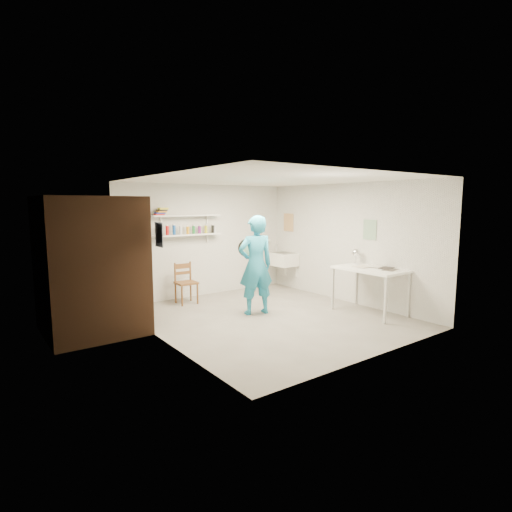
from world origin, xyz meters
TOP-DOWN VIEW (x-y plane):
  - floor at (0.00, 0.00)m, footprint 4.00×4.50m
  - ceiling at (0.00, 0.00)m, footprint 4.00×4.50m
  - wall_back at (0.00, 2.26)m, footprint 4.00×0.02m
  - wall_front at (0.00, -2.26)m, footprint 4.00×0.02m
  - wall_left at (-2.01, 0.00)m, footprint 0.02×4.50m
  - wall_right at (2.01, 0.00)m, footprint 0.02×4.50m
  - doorway_recess at (-1.99, 1.05)m, footprint 0.02×0.90m
  - corridor_box at (-2.70, 1.05)m, footprint 1.40×1.50m
  - door_lintel at (-1.97, 1.05)m, footprint 0.06×1.05m
  - door_jamb_near at (-1.97, 0.55)m, footprint 0.06×0.10m
  - door_jamb_far at (-1.97, 1.55)m, footprint 0.06×0.10m
  - shelf_lower at (-0.50, 2.13)m, footprint 1.50×0.22m
  - shelf_upper at (-0.50, 2.13)m, footprint 1.50×0.22m
  - ledge_shelf at (1.35, 2.17)m, footprint 0.70×0.14m
  - poster_left at (-1.99, 0.05)m, footprint 0.01×0.28m
  - poster_right_a at (1.99, 1.80)m, footprint 0.01×0.34m
  - poster_right_b at (1.99, -0.55)m, footprint 0.01×0.30m
  - belfast_sink at (1.75, 1.70)m, footprint 0.48×0.60m
  - man at (-0.05, 0.34)m, footprint 0.73×0.57m
  - wall_clock at (-0.10, 0.56)m, footprint 0.32×0.11m
  - wooden_chair at (-0.73, 1.76)m, footprint 0.40×0.39m
  - work_table at (1.64, -0.86)m, footprint 0.75×1.25m
  - desk_lamp at (1.85, -0.36)m, footprint 0.16×0.16m
  - spray_cans at (-0.50, 2.13)m, footprint 1.31×0.06m
  - book_stack at (-1.06, 2.13)m, footprint 0.26×0.14m
  - ledge_pots at (1.35, 2.17)m, footprint 0.48×0.07m
  - papers at (1.64, -0.86)m, footprint 0.30×0.22m

SIDE VIEW (x-z plane):
  - floor at x=0.00m, z-range -0.02..0.00m
  - work_table at x=1.64m, z-range 0.00..0.83m
  - wooden_chair at x=-0.73m, z-range 0.00..0.84m
  - belfast_sink at x=1.75m, z-range 0.55..0.85m
  - papers at x=1.64m, z-range 0.83..0.85m
  - man at x=-0.05m, z-range 0.00..1.79m
  - doorway_recess at x=-1.99m, z-range 0.00..2.00m
  - door_jamb_near at x=-1.97m, z-range 0.00..2.00m
  - door_jamb_far at x=-1.97m, z-range 0.00..2.00m
  - corridor_box at x=-2.70m, z-range 0.00..2.10m
  - desk_lamp at x=1.85m, z-range 0.97..1.13m
  - ledge_shelf at x=1.35m, z-range 1.11..1.14m
  - ledge_pots at x=1.35m, z-range 1.14..1.22m
  - wall_clock at x=-0.10m, z-range 1.03..1.35m
  - wall_back at x=0.00m, z-range 0.00..2.40m
  - wall_front at x=0.00m, z-range 0.00..2.40m
  - wall_left at x=-2.01m, z-range 0.00..2.40m
  - wall_right at x=2.01m, z-range 0.00..2.40m
  - shelf_lower at x=-0.50m, z-range 1.34..1.36m
  - spray_cans at x=-0.50m, z-range 1.36..1.53m
  - poster_right_b at x=1.99m, z-range 1.31..1.69m
  - poster_left at x=-1.99m, z-range 1.37..1.73m
  - poster_right_a at x=1.99m, z-range 1.34..1.76m
  - shelf_upper at x=-0.50m, z-range 1.74..1.76m
  - book_stack at x=-1.06m, z-range 1.76..1.91m
  - door_lintel at x=-1.97m, z-range 2.00..2.10m
  - ceiling at x=0.00m, z-range 2.40..2.42m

